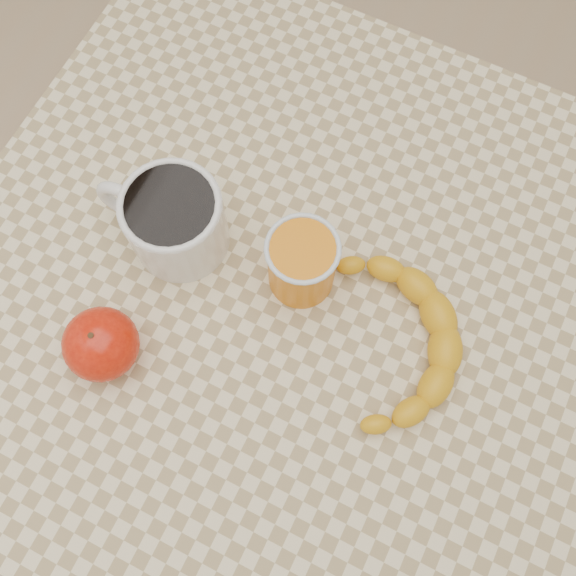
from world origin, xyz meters
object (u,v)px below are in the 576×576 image
at_px(table, 288,314).
at_px(banana, 397,342).
at_px(coffee_mug, 173,219).
at_px(orange_juice_glass, 302,263).
at_px(apple, 101,344).

xyz_separation_m(table, banana, (0.13, -0.00, 0.10)).
bearing_deg(coffee_mug, orange_juice_glass, 6.79).
xyz_separation_m(orange_juice_glass, banana, (0.13, -0.03, -0.03)).
bearing_deg(orange_juice_glass, table, -102.20).
xyz_separation_m(coffee_mug, banana, (0.28, -0.01, -0.03)).
height_order(orange_juice_glass, apple, orange_juice_glass).
xyz_separation_m(table, orange_juice_glass, (0.01, 0.02, 0.13)).
relative_size(orange_juice_glass, apple, 0.91).
bearing_deg(apple, orange_juice_glass, 48.62).
relative_size(apple, banana, 0.36).
bearing_deg(apple, banana, 27.49).
bearing_deg(apple, table, 45.39).
xyz_separation_m(orange_juice_glass, apple, (-0.15, -0.17, -0.01)).
bearing_deg(coffee_mug, banana, -1.76).
xyz_separation_m(coffee_mug, orange_juice_glass, (0.15, 0.02, -0.00)).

